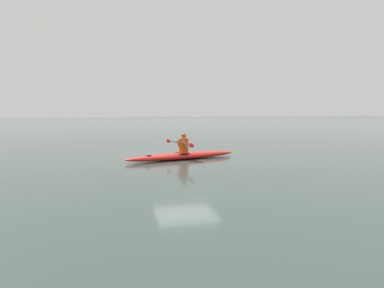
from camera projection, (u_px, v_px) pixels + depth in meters
The scene contains 3 objects.
ground_plane at pixel (186, 156), 13.77m from camera, with size 160.00×160.00×0.00m, color #384742.
kayak at pixel (182, 156), 12.86m from camera, with size 4.63×1.84×0.25m.
kayaker at pixel (183, 144), 12.83m from camera, with size 0.70×2.27×0.78m.
Camera 1 is at (2.94, 13.33, 1.89)m, focal length 31.17 mm.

